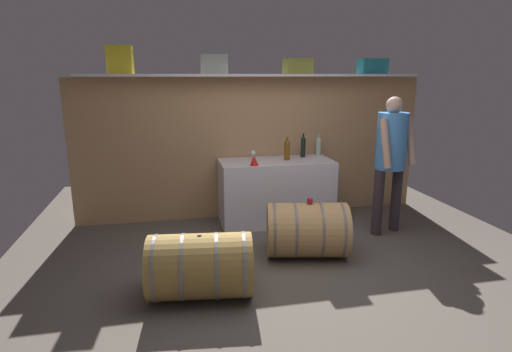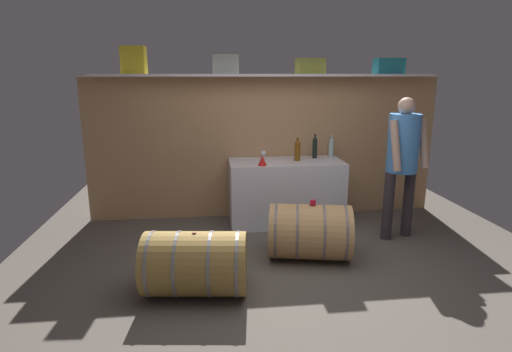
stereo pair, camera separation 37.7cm
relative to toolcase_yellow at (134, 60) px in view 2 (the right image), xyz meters
The scene contains 17 objects.
ground_plane 3.09m from the toolcase_yellow, 40.44° to the right, with size 6.06×7.44×0.02m, color #574F48.
back_wall_panel 2.06m from the toolcase_yellow, ahead, with size 4.86×0.10×1.94m, color tan.
high_shelf_board 1.70m from the toolcase_yellow, ahead, with size 4.48×0.40×0.03m, color silver.
toolcase_yellow is the anchor object (origin of this frame).
toolcase_grey 1.15m from the toolcase_yellow, ahead, with size 0.32×0.22×0.24m, color gray.
toolcase_olive 2.27m from the toolcase_yellow, ahead, with size 0.35×0.26×0.20m, color olive.
toolcase_teal 3.35m from the toolcase_yellow, ahead, with size 0.39×0.20×0.21m, color teal.
work_cabinet 2.59m from the toolcase_yellow, ahead, with size 1.50×0.67×0.86m, color white.
wine_bottle_amber 2.38m from the toolcase_yellow, ahead, with size 0.08×0.08×0.31m.
wine_bottle_dark 2.61m from the toolcase_yellow, ahead, with size 0.07×0.07×0.33m.
wine_bottle_clear 2.84m from the toolcase_yellow, ahead, with size 0.07×0.07×0.30m.
wine_glass 2.03m from the toolcase_yellow, ahead, with size 0.07×0.07×0.12m.
red_funnel 2.05m from the toolcase_yellow, 17.19° to the right, with size 0.11×0.11×0.13m, color red.
wine_barrel_near 3.04m from the toolcase_yellow, 35.29° to the right, with size 0.97×0.76×0.62m.
wine_barrel_far 2.84m from the toolcase_yellow, 69.57° to the right, with size 0.98×0.69×0.60m.
tasting_cup 2.87m from the toolcase_yellow, 34.97° to the right, with size 0.06×0.06×0.05m, color red.
winemaker_pouring 3.50m from the toolcase_yellow, 16.26° to the right, with size 0.54×0.45×1.71m.
Camera 2 is at (-0.78, -3.55, 1.96)m, focal length 29.00 mm.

